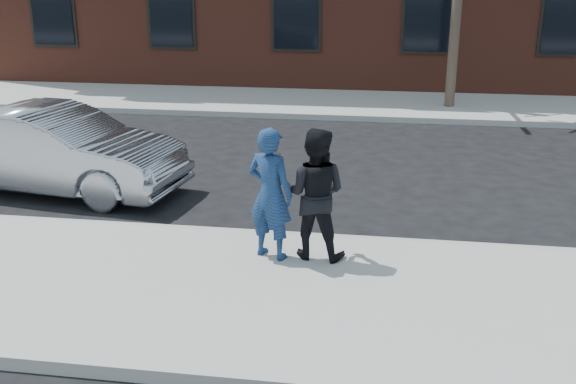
# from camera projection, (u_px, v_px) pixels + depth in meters

# --- Properties ---
(ground) EXTENTS (100.00, 100.00, 0.00)m
(ground) POSITION_uv_depth(u_px,v_px,m) (141.00, 283.00, 8.31)
(ground) COLOR black
(ground) RESTS_ON ground
(near_sidewalk) EXTENTS (50.00, 3.50, 0.15)m
(near_sidewalk) POSITION_uv_depth(u_px,v_px,m) (133.00, 287.00, 8.05)
(near_sidewalk) COLOR #9B9892
(near_sidewalk) RESTS_ON ground
(near_curb) EXTENTS (50.00, 0.10, 0.15)m
(near_curb) POSITION_uv_depth(u_px,v_px,m) (179.00, 231.00, 9.73)
(near_curb) COLOR #999691
(near_curb) RESTS_ON ground
(far_sidewalk) EXTENTS (50.00, 3.50, 0.15)m
(far_sidewalk) POSITION_uv_depth(u_px,v_px,m) (284.00, 102.00, 18.81)
(far_sidewalk) COLOR #9B9892
(far_sidewalk) RESTS_ON ground
(far_curb) EXTENTS (50.00, 0.10, 0.15)m
(far_curb) POSITION_uv_depth(u_px,v_px,m) (273.00, 116.00, 17.13)
(far_curb) COLOR #999691
(far_curb) RESTS_ON ground
(silver_sedan) EXTENTS (4.63, 2.17, 1.47)m
(silver_sedan) POSITION_uv_depth(u_px,v_px,m) (55.00, 150.00, 11.44)
(silver_sedan) COLOR #999BA3
(silver_sedan) RESTS_ON ground
(man_hoodie) EXTENTS (0.73, 0.61, 1.71)m
(man_hoodie) POSITION_uv_depth(u_px,v_px,m) (270.00, 194.00, 8.45)
(man_hoodie) COLOR navy
(man_hoodie) RESTS_ON near_sidewalk
(man_peacoat) EXTENTS (0.90, 0.74, 1.69)m
(man_peacoat) POSITION_uv_depth(u_px,v_px,m) (315.00, 194.00, 8.47)
(man_peacoat) COLOR black
(man_peacoat) RESTS_ON near_sidewalk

